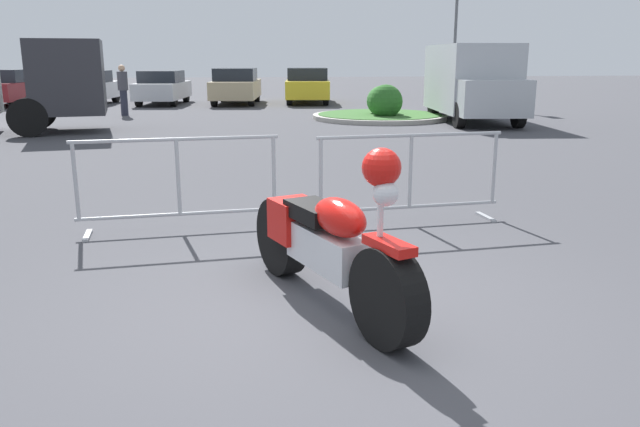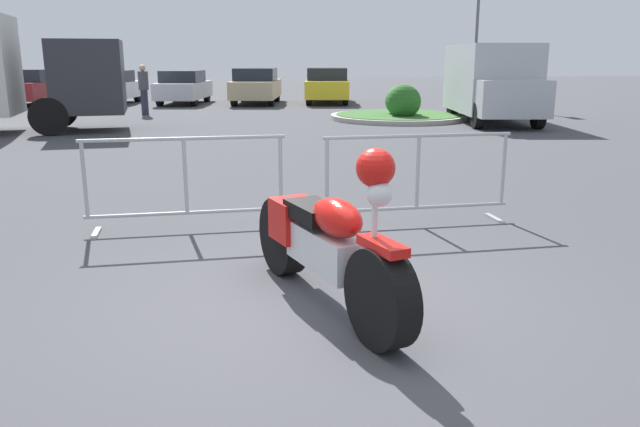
{
  "view_description": "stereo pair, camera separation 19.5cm",
  "coord_description": "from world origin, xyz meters",
  "px_view_note": "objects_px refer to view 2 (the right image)",
  "views": [
    {
      "loc": [
        -0.58,
        -4.47,
        1.93
      ],
      "look_at": [
        0.1,
        0.57,
        0.65
      ],
      "focal_mm": 35.0,
      "sensor_mm": 36.0,
      "label": 1
    },
    {
      "loc": [
        -0.39,
        -4.49,
        1.93
      ],
      "look_at": [
        0.1,
        0.57,
        0.65
      ],
      "focal_mm": 35.0,
      "sensor_mm": 36.0,
      "label": 2
    }
  ],
  "objects_px": {
    "street_lamp": "(478,12)",
    "parked_car_white": "(111,87)",
    "delivery_van": "(492,81)",
    "parked_car_yellow": "(327,85)",
    "pedestrian": "(144,88)",
    "parked_car_tan": "(256,86)",
    "crowd_barrier_near": "(186,182)",
    "parked_car_silver": "(184,87)",
    "motorcycle": "(325,242)",
    "crowd_barrier_far": "(418,178)",
    "parked_car_maroon": "(35,87)"
  },
  "relations": [
    {
      "from": "motorcycle",
      "to": "parked_car_silver",
      "type": "distance_m",
      "value": 22.99
    },
    {
      "from": "parked_car_silver",
      "to": "parked_car_tan",
      "type": "bearing_deg",
      "value": -87.28
    },
    {
      "from": "crowd_barrier_near",
      "to": "parked_car_maroon",
      "type": "height_order",
      "value": "parked_car_maroon"
    },
    {
      "from": "motorcycle",
      "to": "crowd_barrier_far",
      "type": "relative_size",
      "value": 1.02
    },
    {
      "from": "parked_car_tan",
      "to": "street_lamp",
      "type": "bearing_deg",
      "value": -93.06
    },
    {
      "from": "crowd_barrier_near",
      "to": "parked_car_yellow",
      "type": "height_order",
      "value": "parked_car_yellow"
    },
    {
      "from": "crowd_barrier_far",
      "to": "crowd_barrier_near",
      "type": "bearing_deg",
      "value": 180.0
    },
    {
      "from": "delivery_van",
      "to": "parked_car_yellow",
      "type": "bearing_deg",
      "value": -149.78
    },
    {
      "from": "parked_car_tan",
      "to": "parked_car_yellow",
      "type": "bearing_deg",
      "value": -80.0
    },
    {
      "from": "parked_car_tan",
      "to": "pedestrian",
      "type": "distance_m",
      "value": 6.29
    },
    {
      "from": "parked_car_tan",
      "to": "pedestrian",
      "type": "xyz_separation_m",
      "value": [
        -3.81,
        -5.0,
        0.16
      ]
    },
    {
      "from": "parked_car_white",
      "to": "parked_car_yellow",
      "type": "bearing_deg",
      "value": -84.93
    },
    {
      "from": "motorcycle",
      "to": "parked_car_silver",
      "type": "bearing_deg",
      "value": 168.46
    },
    {
      "from": "parked_car_white",
      "to": "pedestrian",
      "type": "distance_m",
      "value": 5.91
    },
    {
      "from": "parked_car_silver",
      "to": "delivery_van",
      "type": "bearing_deg",
      "value": -123.98
    },
    {
      "from": "parked_car_white",
      "to": "parked_car_tan",
      "type": "relative_size",
      "value": 0.94
    },
    {
      "from": "crowd_barrier_near",
      "to": "parked_car_silver",
      "type": "bearing_deg",
      "value": 96.53
    },
    {
      "from": "street_lamp",
      "to": "pedestrian",
      "type": "bearing_deg",
      "value": -164.8
    },
    {
      "from": "crowd_barrier_near",
      "to": "parked_car_white",
      "type": "bearing_deg",
      "value": 104.71
    },
    {
      "from": "motorcycle",
      "to": "parked_car_white",
      "type": "relative_size",
      "value": 0.54
    },
    {
      "from": "parked_car_tan",
      "to": "pedestrian",
      "type": "height_order",
      "value": "pedestrian"
    },
    {
      "from": "crowd_barrier_near",
      "to": "street_lamp",
      "type": "bearing_deg",
      "value": 62.39
    },
    {
      "from": "delivery_van",
      "to": "parked_car_silver",
      "type": "height_order",
      "value": "delivery_van"
    },
    {
      "from": "delivery_van",
      "to": "street_lamp",
      "type": "height_order",
      "value": "street_lamp"
    },
    {
      "from": "crowd_barrier_far",
      "to": "pedestrian",
      "type": "xyz_separation_m",
      "value": [
        -5.74,
        15.12,
        0.37
      ]
    },
    {
      "from": "crowd_barrier_far",
      "to": "parked_car_maroon",
      "type": "height_order",
      "value": "parked_car_maroon"
    },
    {
      "from": "crowd_barrier_near",
      "to": "parked_car_tan",
      "type": "relative_size",
      "value": 0.49
    },
    {
      "from": "parked_car_white",
      "to": "street_lamp",
      "type": "height_order",
      "value": "street_lamp"
    },
    {
      "from": "motorcycle",
      "to": "parked_car_tan",
      "type": "relative_size",
      "value": 0.5
    },
    {
      "from": "parked_car_white",
      "to": "parked_car_maroon",
      "type": "bearing_deg",
      "value": 97.43
    },
    {
      "from": "parked_car_yellow",
      "to": "pedestrian",
      "type": "relative_size",
      "value": 2.71
    },
    {
      "from": "parked_car_tan",
      "to": "street_lamp",
      "type": "height_order",
      "value": "street_lamp"
    },
    {
      "from": "crowd_barrier_near",
      "to": "parked_car_white",
      "type": "distance_m",
      "value": 21.25
    },
    {
      "from": "parked_car_tan",
      "to": "street_lamp",
      "type": "distance_m",
      "value": 9.59
    },
    {
      "from": "crowd_barrier_near",
      "to": "parked_car_yellow",
      "type": "xyz_separation_m",
      "value": [
        3.8,
        20.31,
        0.2
      ]
    },
    {
      "from": "motorcycle",
      "to": "crowd_barrier_near",
      "type": "bearing_deg",
      "value": -171.22
    },
    {
      "from": "parked_car_yellow",
      "to": "street_lamp",
      "type": "height_order",
      "value": "street_lamp"
    },
    {
      "from": "motorcycle",
      "to": "street_lamp",
      "type": "distance_m",
      "value": 22.8
    },
    {
      "from": "pedestrian",
      "to": "delivery_van",
      "type": "bearing_deg",
      "value": -67.5
    },
    {
      "from": "parked_car_white",
      "to": "parked_car_silver",
      "type": "distance_m",
      "value": 3.07
    },
    {
      "from": "street_lamp",
      "to": "parked_car_white",
      "type": "bearing_deg",
      "value": 172.63
    },
    {
      "from": "motorcycle",
      "to": "parked_car_maroon",
      "type": "distance_m",
      "value": 24.88
    },
    {
      "from": "parked_car_white",
      "to": "pedestrian",
      "type": "relative_size",
      "value": 2.53
    },
    {
      "from": "crowd_barrier_far",
      "to": "parked_car_yellow",
      "type": "bearing_deg",
      "value": 86.82
    },
    {
      "from": "crowd_barrier_near",
      "to": "parked_car_maroon",
      "type": "distance_m",
      "value": 22.19
    },
    {
      "from": "parked_car_white",
      "to": "parked_car_yellow",
      "type": "xyz_separation_m",
      "value": [
        9.2,
        -0.24,
        0.05
      ]
    },
    {
      "from": "delivery_van",
      "to": "parked_car_white",
      "type": "height_order",
      "value": "delivery_van"
    },
    {
      "from": "motorcycle",
      "to": "crowd_barrier_far",
      "type": "bearing_deg",
      "value": 129.78
    },
    {
      "from": "crowd_barrier_near",
      "to": "delivery_van",
      "type": "xyz_separation_m",
      "value": [
        7.86,
        11.61,
        0.69
      ]
    },
    {
      "from": "parked_car_tan",
      "to": "street_lamp",
      "type": "relative_size",
      "value": 0.81
    }
  ]
}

